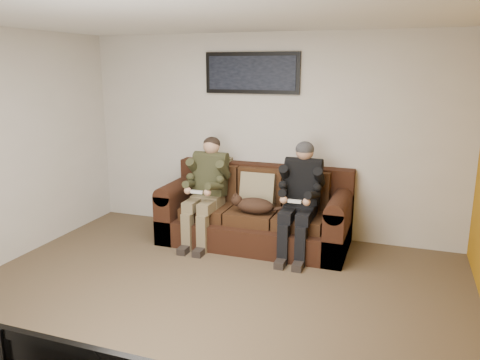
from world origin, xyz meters
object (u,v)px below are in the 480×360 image
at_px(person_left, 207,184).
at_px(framed_poster, 252,73).
at_px(cat, 253,205).
at_px(sofa, 257,214).
at_px(person_right, 301,192).

relative_size(person_left, framed_poster, 1.06).
xyz_separation_m(cat, framed_poster, (-0.24, 0.67, 1.54)).
height_order(sofa, person_right, person_right).
distance_m(person_right, cat, 0.59).
bearing_deg(sofa, cat, -81.06).
height_order(sofa, framed_poster, framed_poster).
height_order(person_left, cat, person_left).
bearing_deg(person_left, person_right, 0.02).
relative_size(person_left, person_right, 0.99).
xyz_separation_m(person_left, cat, (0.64, -0.09, -0.18)).
height_order(cat, framed_poster, framed_poster).
distance_m(cat, framed_poster, 1.69).
bearing_deg(person_left, sofa, 18.03).
bearing_deg(person_left, cat, -8.03).
height_order(person_right, cat, person_right).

